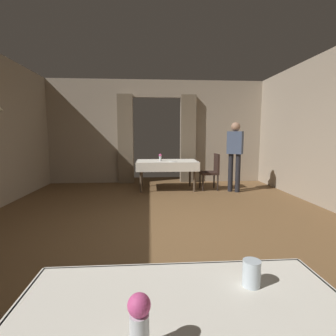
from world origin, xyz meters
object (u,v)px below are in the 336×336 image
(dining_table_mid, at_px, (167,164))
(plate_mid_b, at_px, (173,162))
(chair_mid_right, at_px, (212,170))
(flower_vase_near, at_px, (139,322))
(glass_near_d, at_px, (251,273))
(person_waiter_by_doorway, at_px, (235,151))
(flower_vase_mid, at_px, (160,157))

(dining_table_mid, bearing_deg, plate_mid_b, -65.32)
(chair_mid_right, bearing_deg, plate_mid_b, -170.57)
(flower_vase_near, relative_size, glass_near_d, 1.69)
(chair_mid_right, height_order, plate_mid_b, chair_mid_right)
(person_waiter_by_doorway, bearing_deg, dining_table_mid, 165.64)
(plate_mid_b, relative_size, person_waiter_by_doorway, 0.12)
(flower_vase_mid, relative_size, plate_mid_b, 0.90)
(flower_vase_near, relative_size, person_waiter_by_doorway, 0.11)
(chair_mid_right, relative_size, flower_vase_near, 4.77)
(person_waiter_by_doorway, bearing_deg, glass_near_d, -107.66)
(dining_table_mid, relative_size, person_waiter_by_doorway, 0.91)
(dining_table_mid, relative_size, chair_mid_right, 1.68)
(flower_vase_mid, distance_m, person_waiter_by_doorway, 1.87)
(flower_vase_near, xyz_separation_m, glass_near_d, (0.48, 0.33, -0.05))
(chair_mid_right, relative_size, person_waiter_by_doorway, 0.54)
(dining_table_mid, distance_m, chair_mid_right, 1.18)
(chair_mid_right, distance_m, flower_vase_near, 6.07)
(glass_near_d, distance_m, person_waiter_by_doorway, 5.46)
(flower_vase_mid, height_order, plate_mid_b, flower_vase_mid)
(glass_near_d, xyz_separation_m, plate_mid_b, (0.13, 5.34, -0.05))
(glass_near_d, bearing_deg, flower_vase_mid, 91.75)
(glass_near_d, bearing_deg, person_waiter_by_doorway, 72.34)
(dining_table_mid, relative_size, plate_mid_b, 7.66)
(chair_mid_right, xyz_separation_m, flower_vase_near, (-1.65, -5.84, 0.34))
(dining_table_mid, relative_size, glass_near_d, 13.54)
(chair_mid_right, distance_m, flower_vase_mid, 1.38)
(plate_mid_b, distance_m, person_waiter_by_doorway, 1.55)
(flower_vase_mid, bearing_deg, glass_near_d, -88.25)
(flower_vase_mid, bearing_deg, chair_mid_right, -2.30)
(flower_vase_near, bearing_deg, flower_vase_mid, 87.03)
(flower_vase_near, bearing_deg, plate_mid_b, 83.87)
(chair_mid_right, bearing_deg, dining_table_mid, 174.61)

